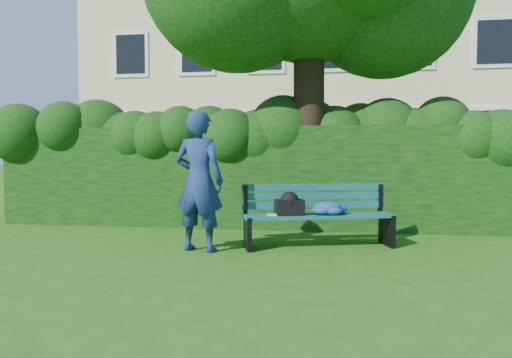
# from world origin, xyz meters

# --- Properties ---
(ground) EXTENTS (80.00, 80.00, 0.00)m
(ground) POSITION_xyz_m (0.00, 0.00, 0.00)
(ground) COLOR #275612
(ground) RESTS_ON ground
(apartment_building) EXTENTS (16.00, 8.08, 12.00)m
(apartment_building) POSITION_xyz_m (-0.00, 13.99, 6.00)
(apartment_building) COLOR beige
(apartment_building) RESTS_ON ground
(hedge) EXTENTS (10.00, 1.00, 1.80)m
(hedge) POSITION_xyz_m (0.00, 2.20, 0.90)
(hedge) COLOR black
(hedge) RESTS_ON ground
(park_bench) EXTENTS (2.19, 1.15, 0.89)m
(park_bench) POSITION_xyz_m (0.91, 0.34, 0.50)
(park_bench) COLOR #105152
(park_bench) RESTS_ON ground
(man_reading) EXTENTS (0.77, 0.58, 1.92)m
(man_reading) POSITION_xyz_m (-0.65, -0.21, 0.96)
(man_reading) COLOR navy
(man_reading) RESTS_ON ground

